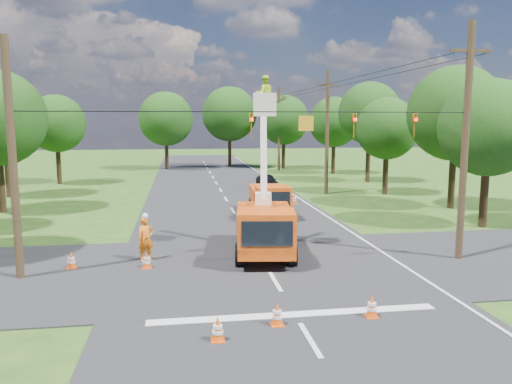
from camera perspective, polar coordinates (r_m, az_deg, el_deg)
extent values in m
plane|color=#244815|center=(38.11, -3.47, -0.86)|extent=(140.00, 140.00, 0.00)
cube|color=black|center=(38.11, -3.47, -0.86)|extent=(12.00, 100.00, 0.06)
cube|color=black|center=(20.65, 1.16, -8.60)|extent=(56.00, 10.00, 0.07)
cube|color=silver|center=(15.84, 4.47, -13.94)|extent=(9.00, 0.45, 0.02)
cube|color=silver|center=(39.01, 4.75, -0.67)|extent=(0.12, 90.00, 0.02)
cube|color=orange|center=(22.57, 0.97, -5.17)|extent=(3.12, 6.53, 0.47)
cube|color=orange|center=(20.20, 1.19, -4.38)|extent=(2.52, 2.07, 1.57)
cube|color=black|center=(19.32, 1.29, -4.80)|extent=(1.98, 0.33, 0.99)
cube|color=orange|center=(23.25, 0.90, -3.11)|extent=(2.96, 4.17, 1.05)
cylinder|color=black|center=(20.70, -1.91, -7.18)|extent=(0.46, 1.00, 0.96)
cylinder|color=black|center=(20.78, 4.21, -7.13)|extent=(0.46, 1.00, 0.96)
cylinder|color=black|center=(24.56, -1.76, -4.73)|extent=(0.46, 1.00, 0.96)
cylinder|color=black|center=(24.63, 3.37, -4.70)|extent=(0.46, 1.00, 0.96)
cube|color=silver|center=(24.25, 0.82, -0.76)|extent=(0.88, 0.88, 0.58)
cube|color=silver|center=(23.43, 0.87, 4.59)|extent=(0.48, 1.43, 4.54)
cube|color=silver|center=(22.29, 0.98, 9.93)|extent=(1.12, 1.12, 0.99)
imported|color=#C6E526|center=(22.31, 0.98, 11.10)|extent=(0.84, 0.67, 1.64)
cube|color=orange|center=(31.81, 1.51, -1.43)|extent=(2.33, 5.65, 0.42)
cube|color=orange|center=(29.75, 1.98, -0.69)|extent=(2.12, 1.68, 1.39)
cube|color=black|center=(28.97, 2.18, -0.84)|extent=(1.76, 0.15, 0.88)
cube|color=orange|center=(32.44, 1.35, -0.20)|extent=(2.36, 3.53, 0.92)
cylinder|color=black|center=(30.03, 0.07, -2.46)|extent=(0.34, 0.86, 0.85)
cylinder|color=black|center=(30.27, 3.73, -2.39)|extent=(0.34, 0.86, 0.85)
cylinder|color=black|center=(33.47, -0.51, -1.37)|extent=(0.34, 0.86, 0.85)
cylinder|color=black|center=(33.69, 2.78, -1.31)|extent=(0.34, 0.86, 0.85)
imported|color=orange|center=(21.83, -12.48, -5.26)|extent=(0.83, 0.71, 1.93)
imported|color=black|center=(44.77, 1.27, 1.29)|extent=(1.75, 3.73, 1.23)
cone|color=#F1510C|center=(14.01, -4.40, -15.29)|extent=(0.36, 0.36, 0.70)
cube|color=#F1510C|center=(14.15, -4.38, -16.56)|extent=(0.38, 0.38, 0.04)
cylinder|color=white|center=(13.99, -4.40, -15.07)|extent=(0.26, 0.26, 0.09)
cylinder|color=white|center=(14.05, -4.39, -15.63)|extent=(0.31, 0.31, 0.09)
cone|color=#F1510C|center=(15.91, 13.10, -12.56)|extent=(0.36, 0.36, 0.70)
cube|color=#F1510C|center=(16.03, 13.06, -13.70)|extent=(0.38, 0.38, 0.04)
cylinder|color=white|center=(15.89, 13.11, -12.36)|extent=(0.26, 0.26, 0.09)
cylinder|color=white|center=(15.94, 13.09, -12.87)|extent=(0.31, 0.31, 0.09)
cone|color=#F1510C|center=(26.75, 1.77, -3.88)|extent=(0.36, 0.36, 0.70)
cube|color=#F1510C|center=(26.82, 1.77, -4.59)|extent=(0.38, 0.38, 0.04)
cylinder|color=white|center=(26.73, 1.77, -3.76)|extent=(0.26, 0.26, 0.09)
cylinder|color=white|center=(26.76, 1.77, -4.07)|extent=(0.31, 0.31, 0.09)
cone|color=#F1510C|center=(28.30, 3.71, -3.23)|extent=(0.36, 0.36, 0.70)
cube|color=#F1510C|center=(28.37, 3.70, -3.90)|extent=(0.38, 0.38, 0.04)
cylinder|color=white|center=(28.29, 3.71, -3.11)|extent=(0.26, 0.26, 0.09)
cylinder|color=white|center=(28.32, 3.70, -3.41)|extent=(0.31, 0.31, 0.09)
cone|color=#F1510C|center=(20.83, -12.40, -7.56)|extent=(0.36, 0.36, 0.70)
cube|color=#F1510C|center=(20.92, -12.38, -8.46)|extent=(0.38, 0.38, 0.04)
cylinder|color=white|center=(20.81, -12.41, -7.40)|extent=(0.26, 0.26, 0.09)
cylinder|color=white|center=(20.85, -12.40, -7.80)|extent=(0.31, 0.31, 0.09)
cone|color=#F1510C|center=(21.66, -20.36, -7.28)|extent=(0.36, 0.36, 0.70)
cube|color=#F1510C|center=(21.75, -20.31, -8.14)|extent=(0.38, 0.38, 0.04)
cylinder|color=white|center=(21.64, -20.37, -7.13)|extent=(0.26, 0.26, 0.09)
cylinder|color=white|center=(21.68, -20.35, -7.51)|extent=(0.31, 0.31, 0.09)
cone|color=#F1510C|center=(35.88, 4.42, -0.82)|extent=(0.36, 0.36, 0.70)
cube|color=#F1510C|center=(35.93, 4.42, -1.35)|extent=(0.38, 0.38, 0.04)
cylinder|color=white|center=(35.87, 4.42, -0.72)|extent=(0.26, 0.26, 0.09)
cylinder|color=white|center=(35.89, 4.42, -0.96)|extent=(0.31, 0.31, 0.09)
cone|color=#F1510C|center=(14.96, 2.42, -13.72)|extent=(0.36, 0.36, 0.70)
cube|color=#F1510C|center=(15.09, 2.42, -14.92)|extent=(0.38, 0.38, 0.04)
cylinder|color=white|center=(14.93, 2.42, -13.51)|extent=(0.26, 0.26, 0.09)
cylinder|color=white|center=(14.99, 2.42, -14.04)|extent=(0.31, 0.31, 0.09)
cylinder|color=#4C3823|center=(22.85, 22.79, 5.13)|extent=(0.30, 0.30, 10.00)
cube|color=#4C3823|center=(23.01, 23.33, 14.61)|extent=(1.80, 0.12, 0.12)
cylinder|color=#4C3823|center=(41.25, 8.13, 6.73)|extent=(0.30, 0.30, 10.00)
cube|color=#4C3823|center=(41.34, 8.24, 12.01)|extent=(1.80, 0.12, 0.12)
cylinder|color=#4C3823|center=(60.67, 2.64, 7.23)|extent=(0.30, 0.30, 10.00)
cube|color=#4C3823|center=(60.73, 2.67, 10.81)|extent=(1.80, 0.12, 0.12)
cylinder|color=#4C3823|center=(20.47, -26.06, 3.26)|extent=(0.30, 0.30, 9.00)
cylinder|color=black|center=(19.70, -0.24, 9.16)|extent=(18.00, 0.04, 0.04)
cube|color=gold|center=(20.12, 5.74, 7.82)|extent=(0.60, 0.05, 0.60)
imported|color=gold|center=(19.69, -0.53, 7.56)|extent=(0.16, 0.20, 1.00)
sphere|color=#FF0C0C|center=(19.57, -0.48, 8.29)|extent=(0.14, 0.14, 0.14)
imported|color=gold|center=(20.70, 11.15, 7.44)|extent=(0.16, 0.20, 1.00)
sphere|color=#FF0C0C|center=(20.59, 11.29, 8.13)|extent=(0.14, 0.14, 0.14)
imported|color=gold|center=(21.72, 17.67, 7.24)|extent=(0.16, 0.20, 1.00)
sphere|color=#FF0C0C|center=(21.61, 17.84, 7.89)|extent=(0.14, 0.14, 0.14)
cylinder|color=#382616|center=(36.58, -27.14, 1.32)|extent=(0.44, 0.44, 4.36)
cylinder|color=#382616|center=(43.75, -26.52, 2.51)|extent=(0.44, 0.44, 4.62)
sphere|color=#153A0F|center=(43.60, -26.87, 8.00)|extent=(5.80, 5.80, 5.80)
cylinder|color=#382616|center=(50.93, -21.63, 3.14)|extent=(0.44, 0.44, 4.05)
sphere|color=#153A0F|center=(50.78, -21.85, 7.28)|extent=(5.40, 5.40, 5.40)
cylinder|color=#382616|center=(30.83, 24.64, 0.00)|extent=(0.44, 0.44, 3.96)
sphere|color=#153A0F|center=(30.58, 25.04, 6.69)|extent=(5.40, 5.40, 5.40)
cylinder|color=#382616|center=(36.65, 21.51, 1.83)|extent=(0.44, 0.44, 4.58)
sphere|color=#153A0F|center=(36.47, 21.85, 8.34)|extent=(6.40, 6.40, 6.40)
cylinder|color=#382616|center=(42.11, 14.58, 2.34)|extent=(0.44, 0.44, 3.78)
sphere|color=#153A0F|center=(41.91, 14.75, 7.03)|extent=(5.00, 5.00, 5.00)
cylinder|color=#382616|center=(50.05, 12.69, 3.84)|extent=(0.44, 0.44, 4.75)
sphere|color=#153A0F|center=(49.92, 12.84, 8.79)|extent=(6.00, 6.00, 6.00)
cylinder|color=#382616|center=(57.27, 8.83, 4.15)|extent=(0.44, 0.44, 4.14)
sphere|color=#153A0F|center=(57.13, 8.92, 7.91)|extent=(5.60, 5.60, 5.60)
cylinder|color=#382616|center=(62.62, -10.17, 4.57)|extent=(0.44, 0.44, 4.40)
sphere|color=#153A0F|center=(62.51, -10.26, 8.23)|extent=(6.60, 6.60, 6.60)
cylinder|color=#382616|center=(64.90, -3.03, 5.00)|extent=(0.44, 0.44, 4.84)
sphere|color=#153A0F|center=(64.81, -3.06, 8.89)|extent=(7.00, 7.00, 7.00)
cylinder|color=#382616|center=(62.94, 3.17, 4.66)|extent=(0.44, 0.44, 4.31)
sphere|color=#153A0F|center=(62.82, 3.19, 8.23)|extent=(6.20, 6.20, 6.20)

